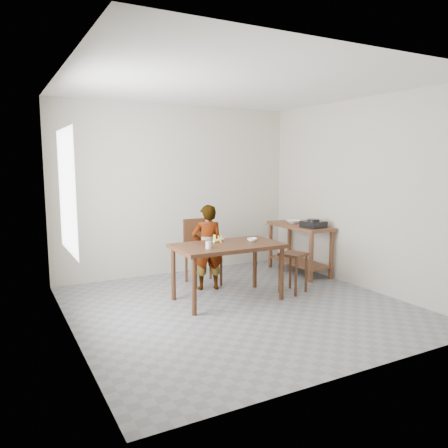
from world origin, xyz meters
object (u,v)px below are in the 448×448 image
child (207,247)px  stool (293,273)px  dining_table (228,272)px  dining_chair (203,252)px  prep_counter (299,249)px

child → stool: (0.98, -0.70, -0.33)m
dining_table → stool: (0.96, -0.13, -0.09)m
dining_chair → stool: dining_chair is taller
child → dining_chair: 0.31m
dining_table → child: (-0.01, 0.57, 0.23)m
dining_table → dining_chair: (0.05, 0.85, 0.11)m
dining_chair → dining_table: bearing=-90.2°
prep_counter → stool: (-0.76, -0.83, -0.12)m
dining_table → child: bearing=91.5°
child → dining_chair: child is taller
prep_counter → child: child is taller
prep_counter → dining_table: bearing=-157.9°
dining_table → dining_chair: size_ratio=1.46×
dining_chair → stool: (0.91, -0.98, -0.20)m
dining_chair → stool: size_ratio=1.71×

